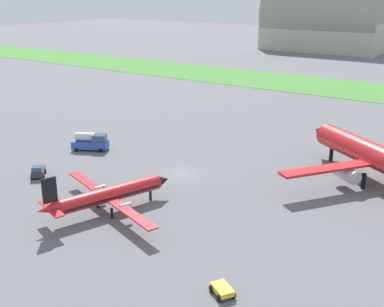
{
  "coord_description": "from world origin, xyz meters",
  "views": [
    {
      "loc": [
        41.88,
        -59.15,
        28.07
      ],
      "look_at": [
        0.74,
        1.49,
        3.0
      ],
      "focal_mm": 45.33,
      "sensor_mm": 36.0,
      "label": 1
    }
  ],
  "objects_px": {
    "pushback_tug_midfield": "(38,171)",
    "baggage_cart_by_runway": "(222,290)",
    "control_tower": "(282,8)",
    "airplane_foreground_turboprop": "(108,195)",
    "airplane_midfield_jet": "(377,158)",
    "fuel_truck_near_gate": "(91,142)"
  },
  "relations": [
    {
      "from": "airplane_midfield_jet",
      "to": "fuel_truck_near_gate",
      "type": "xyz_separation_m",
      "value": [
        -47.14,
        -12.64,
        -2.56
      ]
    },
    {
      "from": "control_tower",
      "to": "airplane_midfield_jet",
      "type": "bearing_deg",
      "value": -61.19
    },
    {
      "from": "baggage_cart_by_runway",
      "to": "control_tower",
      "type": "distance_m",
      "value": 218.73
    },
    {
      "from": "airplane_midfield_jet",
      "to": "baggage_cart_by_runway",
      "type": "bearing_deg",
      "value": 118.08
    },
    {
      "from": "airplane_foreground_turboprop",
      "to": "fuel_truck_near_gate",
      "type": "distance_m",
      "value": 26.95
    },
    {
      "from": "pushback_tug_midfield",
      "to": "control_tower",
      "type": "height_order",
      "value": "control_tower"
    },
    {
      "from": "pushback_tug_midfield",
      "to": "baggage_cart_by_runway",
      "type": "xyz_separation_m",
      "value": [
        39.82,
        -10.48,
        -0.34
      ]
    },
    {
      "from": "airplane_foreground_turboprop",
      "to": "airplane_midfield_jet",
      "type": "bearing_deg",
      "value": -22.28
    },
    {
      "from": "airplane_foreground_turboprop",
      "to": "control_tower",
      "type": "xyz_separation_m",
      "value": [
        -63.45,
        193.24,
        16.1
      ]
    },
    {
      "from": "airplane_midfield_jet",
      "to": "control_tower",
      "type": "height_order",
      "value": "control_tower"
    },
    {
      "from": "pushback_tug_midfield",
      "to": "baggage_cart_by_runway",
      "type": "distance_m",
      "value": 41.17
    },
    {
      "from": "airplane_foreground_turboprop",
      "to": "baggage_cart_by_runway",
      "type": "height_order",
      "value": "airplane_foreground_turboprop"
    },
    {
      "from": "control_tower",
      "to": "airplane_foreground_turboprop",
      "type": "bearing_deg",
      "value": -71.82
    },
    {
      "from": "airplane_midfield_jet",
      "to": "fuel_truck_near_gate",
      "type": "relative_size",
      "value": 4.11
    },
    {
      "from": "control_tower",
      "to": "baggage_cart_by_runway",
      "type": "bearing_deg",
      "value": -66.97
    },
    {
      "from": "airplane_midfield_jet",
      "to": "pushback_tug_midfield",
      "type": "height_order",
      "value": "airplane_midfield_jet"
    },
    {
      "from": "airplane_foreground_turboprop",
      "to": "baggage_cart_by_runway",
      "type": "bearing_deg",
      "value": -89.47
    },
    {
      "from": "baggage_cart_by_runway",
      "to": "airplane_midfield_jet",
      "type": "bearing_deg",
      "value": -65.6
    },
    {
      "from": "fuel_truck_near_gate",
      "to": "baggage_cart_by_runway",
      "type": "distance_m",
      "value": 49.15
    },
    {
      "from": "fuel_truck_near_gate",
      "to": "control_tower",
      "type": "relative_size",
      "value": 0.22
    },
    {
      "from": "airplane_midfield_jet",
      "to": "baggage_cart_by_runway",
      "type": "xyz_separation_m",
      "value": [
        -4.59,
        -37.22,
        -3.57
      ]
    },
    {
      "from": "baggage_cart_by_runway",
      "to": "airplane_foreground_turboprop",
      "type": "bearing_deg",
      "value": 12.72
    }
  ]
}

